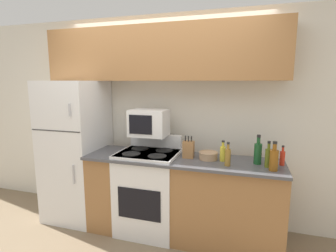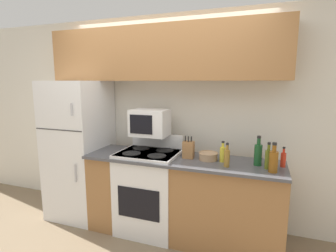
{
  "view_description": "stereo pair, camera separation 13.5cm",
  "coord_description": "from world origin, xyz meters",
  "px_view_note": "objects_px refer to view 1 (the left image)",
  "views": [
    {
      "loc": [
        1.01,
        -2.42,
        1.74
      ],
      "look_at": [
        0.19,
        0.25,
        1.27
      ],
      "focal_mm": 28.0,
      "sensor_mm": 36.0,
      "label": 1
    },
    {
      "loc": [
        1.13,
        -2.37,
        1.74
      ],
      "look_at": [
        0.19,
        0.25,
        1.27
      ],
      "focal_mm": 28.0,
      "sensor_mm": 36.0,
      "label": 2
    }
  ],
  "objects_px": {
    "refrigerator": "(76,150)",
    "knife_block": "(188,149)",
    "bowl": "(208,155)",
    "bottle_wine_green": "(258,153)",
    "bottle_hot_sauce": "(282,157)",
    "stove": "(149,191)",
    "microwave": "(149,123)",
    "bottle_olive_oil": "(268,157)",
    "bottle_whiskey": "(274,159)",
    "bottle_cooking_spray": "(223,153)",
    "bottle_vinegar": "(228,157)"
  },
  "relations": [
    {
      "from": "knife_block",
      "to": "bottle_whiskey",
      "type": "bearing_deg",
      "value": -11.76
    },
    {
      "from": "microwave",
      "to": "bottle_wine_green",
      "type": "distance_m",
      "value": 1.24
    },
    {
      "from": "bottle_whiskey",
      "to": "bottle_wine_green",
      "type": "xyz_separation_m",
      "value": [
        -0.14,
        0.17,
        0.01
      ]
    },
    {
      "from": "bottle_vinegar",
      "to": "microwave",
      "type": "bearing_deg",
      "value": 164.75
    },
    {
      "from": "bottle_vinegar",
      "to": "bottle_wine_green",
      "type": "distance_m",
      "value": 0.32
    },
    {
      "from": "refrigerator",
      "to": "bottle_hot_sauce",
      "type": "distance_m",
      "value": 2.43
    },
    {
      "from": "bottle_whiskey",
      "to": "bowl",
      "type": "bearing_deg",
      "value": 163.74
    },
    {
      "from": "microwave",
      "to": "bottle_olive_oil",
      "type": "distance_m",
      "value": 1.34
    },
    {
      "from": "refrigerator",
      "to": "bottle_wine_green",
      "type": "xyz_separation_m",
      "value": [
        2.2,
        -0.06,
        0.16
      ]
    },
    {
      "from": "stove",
      "to": "bottle_olive_oil",
      "type": "relative_size",
      "value": 4.29
    },
    {
      "from": "knife_block",
      "to": "bottle_vinegar",
      "type": "bearing_deg",
      "value": -20.36
    },
    {
      "from": "refrigerator",
      "to": "bowl",
      "type": "relative_size",
      "value": 8.5
    },
    {
      "from": "stove",
      "to": "bottle_whiskey",
      "type": "distance_m",
      "value": 1.43
    },
    {
      "from": "bottle_cooking_spray",
      "to": "bottle_vinegar",
      "type": "relative_size",
      "value": 0.92
    },
    {
      "from": "microwave",
      "to": "bottle_wine_green",
      "type": "xyz_separation_m",
      "value": [
        1.21,
        -0.1,
        -0.23
      ]
    },
    {
      "from": "refrigerator",
      "to": "stove",
      "type": "relative_size",
      "value": 1.58
    },
    {
      "from": "bottle_vinegar",
      "to": "bottle_olive_oil",
      "type": "bearing_deg",
      "value": 10.28
    },
    {
      "from": "bowl",
      "to": "bottle_olive_oil",
      "type": "relative_size",
      "value": 0.8
    },
    {
      "from": "bottle_hot_sauce",
      "to": "knife_block",
      "type": "bearing_deg",
      "value": -178.63
    },
    {
      "from": "microwave",
      "to": "bottle_whiskey",
      "type": "bearing_deg",
      "value": -11.33
    },
    {
      "from": "stove",
      "to": "bowl",
      "type": "relative_size",
      "value": 5.39
    },
    {
      "from": "bottle_olive_oil",
      "to": "bottle_whiskey",
      "type": "bearing_deg",
      "value": -63.07
    },
    {
      "from": "bottle_hot_sauce",
      "to": "bottle_vinegar",
      "type": "distance_m",
      "value": 0.55
    },
    {
      "from": "bottle_olive_oil",
      "to": "refrigerator",
      "type": "bearing_deg",
      "value": 176.49
    },
    {
      "from": "bowl",
      "to": "bottle_cooking_spray",
      "type": "distance_m",
      "value": 0.16
    },
    {
      "from": "bowl",
      "to": "knife_block",
      "type": "bearing_deg",
      "value": -177.96
    },
    {
      "from": "bottle_whiskey",
      "to": "knife_block",
      "type": "bearing_deg",
      "value": 168.24
    },
    {
      "from": "stove",
      "to": "knife_block",
      "type": "relative_size",
      "value": 4.55
    },
    {
      "from": "bowl",
      "to": "stove",
      "type": "bearing_deg",
      "value": -176.83
    },
    {
      "from": "bottle_cooking_spray",
      "to": "bottle_olive_oil",
      "type": "bearing_deg",
      "value": -10.43
    },
    {
      "from": "knife_block",
      "to": "bottle_vinegar",
      "type": "xyz_separation_m",
      "value": [
        0.43,
        -0.16,
        -0.0
      ]
    },
    {
      "from": "microwave",
      "to": "knife_block",
      "type": "distance_m",
      "value": 0.57
    },
    {
      "from": "knife_block",
      "to": "bottle_cooking_spray",
      "type": "xyz_separation_m",
      "value": [
        0.37,
        -0.01,
        -0.01
      ]
    },
    {
      "from": "refrigerator",
      "to": "microwave",
      "type": "distance_m",
      "value": 1.06
    },
    {
      "from": "bottle_cooking_spray",
      "to": "bottle_olive_oil",
      "type": "relative_size",
      "value": 0.85
    },
    {
      "from": "bowl",
      "to": "bottle_whiskey",
      "type": "bearing_deg",
      "value": -16.26
    },
    {
      "from": "bottle_vinegar",
      "to": "bottle_wine_green",
      "type": "xyz_separation_m",
      "value": [
        0.28,
        0.15,
        0.02
      ]
    },
    {
      "from": "knife_block",
      "to": "bottle_vinegar",
      "type": "relative_size",
      "value": 1.02
    },
    {
      "from": "bottle_whiskey",
      "to": "microwave",
      "type": "bearing_deg",
      "value": 168.67
    },
    {
      "from": "bowl",
      "to": "bottle_wine_green",
      "type": "xyz_separation_m",
      "value": [
        0.5,
        -0.02,
        0.07
      ]
    },
    {
      "from": "stove",
      "to": "bottle_whiskey",
      "type": "relative_size",
      "value": 3.98
    },
    {
      "from": "bottle_wine_green",
      "to": "knife_block",
      "type": "bearing_deg",
      "value": 179.24
    },
    {
      "from": "bottle_olive_oil",
      "to": "stove",
      "type": "bearing_deg",
      "value": 177.21
    },
    {
      "from": "refrigerator",
      "to": "knife_block",
      "type": "distance_m",
      "value": 1.49
    },
    {
      "from": "refrigerator",
      "to": "knife_block",
      "type": "height_order",
      "value": "refrigerator"
    },
    {
      "from": "bottle_cooking_spray",
      "to": "bottle_vinegar",
      "type": "bearing_deg",
      "value": -67.45
    },
    {
      "from": "bottle_hot_sauce",
      "to": "bottle_whiskey",
      "type": "distance_m",
      "value": 0.22
    },
    {
      "from": "stove",
      "to": "microwave",
      "type": "relative_size",
      "value": 2.62
    },
    {
      "from": "bottle_olive_oil",
      "to": "bottle_vinegar",
      "type": "relative_size",
      "value": 1.08
    },
    {
      "from": "bowl",
      "to": "bottle_olive_oil",
      "type": "xyz_separation_m",
      "value": [
        0.59,
        -0.1,
        0.06
      ]
    }
  ]
}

